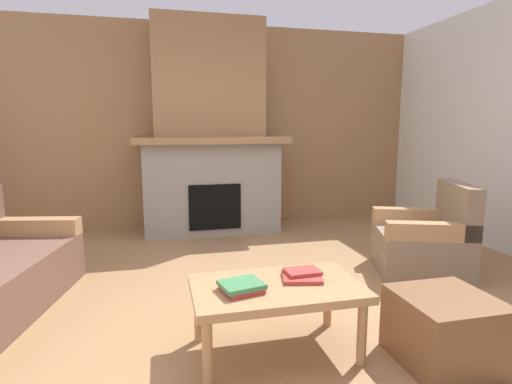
{
  "coord_description": "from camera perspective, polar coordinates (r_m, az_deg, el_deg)",
  "views": [
    {
      "loc": [
        -0.65,
        -2.62,
        1.35
      ],
      "look_at": [
        0.18,
        0.82,
        0.78
      ],
      "focal_mm": 28.37,
      "sensor_mm": 36.0,
      "label": 1
    }
  ],
  "objects": [
    {
      "name": "coffee_table",
      "position": [
        2.47,
        2.84,
        -14.07
      ],
      "size": [
        1.0,
        0.6,
        0.43
      ],
      "color": "tan",
      "rests_on": "ground"
    },
    {
      "name": "book_stack_center",
      "position": [
        2.55,
        6.51,
        -11.56
      ],
      "size": [
        0.27,
        0.25,
        0.05
      ],
      "color": "#B23833",
      "rests_on": "coffee_table"
    },
    {
      "name": "wall_back_wood_panel",
      "position": [
        5.66,
        -7.02,
        9.06
      ],
      "size": [
        6.0,
        0.12,
        2.7
      ],
      "primitive_type": "cube",
      "color": "#997047",
      "rests_on": "ground"
    },
    {
      "name": "fireplace",
      "position": [
        5.29,
        -6.51,
        7.05
      ],
      "size": [
        1.9,
        0.82,
        2.7
      ],
      "color": "gray",
      "rests_on": "ground"
    },
    {
      "name": "ground",
      "position": [
        3.02,
        0.39,
        -17.43
      ],
      "size": [
        9.0,
        9.0,
        0.0
      ],
      "primitive_type": "plane",
      "color": "#9E754C"
    },
    {
      "name": "armchair",
      "position": [
        4.1,
        22.77,
        -6.52
      ],
      "size": [
        0.97,
        0.97,
        0.85
      ],
      "color": "#847056",
      "rests_on": "ground"
    },
    {
      "name": "book_stack_near_edge",
      "position": [
        2.35,
        -2.05,
        -13.17
      ],
      "size": [
        0.27,
        0.25,
        0.05
      ],
      "color": "#B23833",
      "rests_on": "coffee_table"
    },
    {
      "name": "ottoman",
      "position": [
        2.69,
        25.04,
        -17.13
      ],
      "size": [
        0.52,
        0.52,
        0.4
      ],
      "primitive_type": "cube",
      "color": "brown",
      "rests_on": "ground"
    }
  ]
}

